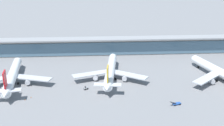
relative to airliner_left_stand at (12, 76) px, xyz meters
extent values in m
plane|color=slate|center=(66.14, -3.34, -5.59)|extent=(1200.00, 1200.00, 0.00)
cylinder|color=white|center=(-0.20, 1.35, 0.02)|extent=(14.22, 56.40, 5.92)
cone|color=white|center=(-4.74, 31.45, 0.02)|extent=(6.53, 6.13, 5.80)
cone|color=white|center=(4.29, -28.46, 0.61)|extent=(6.24, 7.23, 5.33)
cube|color=black|center=(-4.23, 28.10, 1.06)|extent=(4.76, 3.08, 0.71)
cube|color=#B7BABF|center=(13.18, -1.85, -1.01)|extent=(26.31, 13.88, 0.71)
cylinder|color=silver|center=(10.24, -2.89, -3.06)|extent=(3.87, 4.73, 3.27)
cube|color=red|center=(3.52, -23.38, 7.58)|extent=(1.77, 7.17, 9.19)
cube|color=#B7BABF|center=(3.67, -24.39, 0.91)|extent=(16.82, 6.87, 0.51)
cylinder|color=black|center=(-2.98, -2.17, -4.88)|extent=(1.42, 1.60, 1.43)
cylinder|color=black|center=(3.48, -1.19, -4.88)|extent=(1.42, 1.60, 1.43)
cylinder|color=black|center=(-3.55, 23.56, -4.88)|extent=(1.42, 1.60, 1.43)
cylinder|color=white|center=(64.68, 6.09, 0.02)|extent=(12.97, 56.44, 5.92)
cone|color=white|center=(68.53, 36.29, 0.02)|extent=(6.43, 6.02, 5.80)
cone|color=white|center=(60.86, -23.81, 0.61)|extent=(6.11, 7.13, 5.33)
cube|color=black|center=(68.10, 32.92, 1.06)|extent=(4.71, 2.99, 0.71)
cube|color=#B7BABF|center=(51.37, 2.59, -1.01)|extent=(26.27, 14.38, 0.71)
cube|color=#B7BABF|center=(76.68, -0.64, -1.01)|extent=(24.92, 19.46, 0.71)
cylinder|color=silver|center=(54.33, 1.61, -3.06)|extent=(3.78, 4.67, 3.27)
cylinder|color=silver|center=(73.57, -0.84, -3.06)|extent=(3.78, 4.67, 3.27)
cube|color=gold|center=(61.51, -18.72, 7.58)|extent=(1.61, 7.18, 9.19)
cube|color=#B7BABF|center=(61.39, -19.73, 0.91)|extent=(16.77, 6.52, 0.51)
cylinder|color=black|center=(61.05, 3.47, -4.88)|extent=(1.40, 1.57, 1.43)
cylinder|color=black|center=(67.53, 2.64, -4.88)|extent=(1.40, 1.57, 1.43)
cylinder|color=black|center=(67.52, 28.37, -4.88)|extent=(1.40, 1.57, 1.43)
cylinder|color=white|center=(137.82, -1.45, 0.02)|extent=(18.79, 55.99, 5.92)
cone|color=white|center=(130.75, 28.16, 0.02)|extent=(6.88, 6.53, 5.80)
cube|color=black|center=(131.54, 24.87, 1.06)|extent=(4.89, 3.41, 0.71)
cube|color=#B7BABF|center=(126.61, -9.42, -1.01)|extent=(23.86, 21.25, 0.71)
cylinder|color=silver|center=(129.72, -9.29, -3.06)|extent=(4.17, 4.93, 3.27)
cylinder|color=black|center=(135.36, -5.18, -4.88)|extent=(1.52, 1.67, 1.43)
cylinder|color=black|center=(132.61, 20.40, -4.88)|extent=(1.52, 1.67, 1.43)
cube|color=#234C9E|center=(99.10, -35.01, -4.84)|extent=(5.12, 3.14, 0.60)
cube|color=black|center=(96.78, -35.73, -3.76)|extent=(4.04, 2.03, 1.72)
cylinder|color=black|center=(97.74, -36.30, -5.14)|extent=(0.94, 0.53, 0.90)
cylinder|color=black|center=(97.25, -34.72, -5.14)|extent=(0.94, 0.53, 0.90)
cylinder|color=black|center=(100.95, -35.31, -5.14)|extent=(0.94, 0.53, 0.90)
cylinder|color=black|center=(100.46, -33.72, -5.14)|extent=(0.94, 0.53, 0.90)
cube|color=gray|center=(48.00, -11.80, -4.69)|extent=(3.16, 2.82, 0.90)
cube|color=black|center=(47.76, -11.97, -3.89)|extent=(0.97, 0.97, 0.70)
cylinder|color=black|center=(48.41, -10.66, -5.14)|extent=(0.90, 0.74, 0.90)
cylinder|color=black|center=(49.22, -11.84, -5.14)|extent=(0.90, 0.74, 0.90)
cylinder|color=black|center=(46.79, -11.76, -5.14)|extent=(0.90, 0.74, 0.90)
cylinder|color=black|center=(47.60, -12.94, -5.14)|extent=(0.90, 0.74, 0.90)
cube|color=#9E998E|center=(66.14, 59.52, 1.41)|extent=(257.12, 8.00, 14.00)
cube|color=slate|center=(66.14, 55.22, 0.71)|extent=(251.98, 0.50, 11.20)
cube|color=gray|center=(66.14, 57.52, 9.01)|extent=(262.26, 12.80, 1.20)
cone|color=orange|center=(13.23, -23.71, -5.24)|extent=(0.44, 0.44, 0.70)
cube|color=black|center=(13.23, -23.71, -5.57)|extent=(0.62, 0.62, 0.04)
cone|color=orange|center=(16.16, -21.21, -5.24)|extent=(0.44, 0.44, 0.70)
cube|color=black|center=(16.16, -21.21, -5.57)|extent=(0.62, 0.62, 0.04)
camera|label=1|loc=(54.68, -162.25, 65.98)|focal=42.14mm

